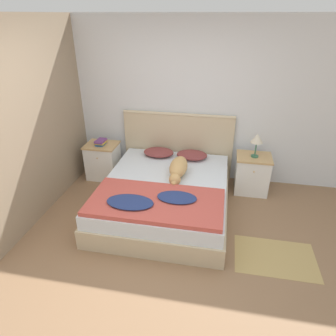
# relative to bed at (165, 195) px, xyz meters

# --- Properties ---
(ground_plane) EXTENTS (16.00, 16.00, 0.00)m
(ground_plane) POSITION_rel_bed_xyz_m (0.07, -0.99, -0.23)
(ground_plane) COLOR #896647
(wall_back) EXTENTS (9.00, 0.06, 2.55)m
(wall_back) POSITION_rel_bed_xyz_m (0.07, 1.14, 1.05)
(wall_back) COLOR silver
(wall_back) RESTS_ON ground_plane
(wall_side_left) EXTENTS (0.06, 3.10, 2.55)m
(wall_side_left) POSITION_rel_bed_xyz_m (-1.69, 0.06, 1.05)
(wall_side_left) COLOR gray
(wall_side_left) RESTS_ON ground_plane
(bed) EXTENTS (1.74, 2.08, 0.46)m
(bed) POSITION_rel_bed_xyz_m (0.00, 0.00, 0.00)
(bed) COLOR #C6B28E
(bed) RESTS_ON ground_plane
(headboard) EXTENTS (1.82, 0.06, 1.12)m
(headboard) POSITION_rel_bed_xyz_m (0.00, 1.06, 0.35)
(headboard) COLOR #C6B28E
(headboard) RESTS_ON ground_plane
(nightstand_left) EXTENTS (0.52, 0.45, 0.61)m
(nightstand_left) POSITION_rel_bed_xyz_m (-1.23, 0.75, 0.08)
(nightstand_left) COLOR white
(nightstand_left) RESTS_ON ground_plane
(nightstand_right) EXTENTS (0.52, 0.45, 0.61)m
(nightstand_right) POSITION_rel_bed_xyz_m (1.23, 0.75, 0.08)
(nightstand_right) COLOR white
(nightstand_right) RESTS_ON ground_plane
(pillow_left) EXTENTS (0.49, 0.36, 0.11)m
(pillow_left) POSITION_rel_bed_xyz_m (-0.27, 0.81, 0.29)
(pillow_left) COLOR brown
(pillow_left) RESTS_ON bed
(pillow_right) EXTENTS (0.49, 0.36, 0.11)m
(pillow_right) POSITION_rel_bed_xyz_m (0.27, 0.81, 0.29)
(pillow_right) COLOR brown
(pillow_right) RESTS_ON bed
(quilt) EXTENTS (1.64, 0.84, 0.10)m
(quilt) POSITION_rel_bed_xyz_m (-0.01, -0.58, 0.27)
(quilt) COLOR #BC4C42
(quilt) RESTS_ON bed
(dog) EXTENTS (0.25, 0.78, 0.23)m
(dog) POSITION_rel_bed_xyz_m (0.15, 0.21, 0.34)
(dog) COLOR tan
(dog) RESTS_ON bed
(book_stack) EXTENTS (0.16, 0.22, 0.09)m
(book_stack) POSITION_rel_bed_xyz_m (-1.23, 0.73, 0.43)
(book_stack) COLOR #285689
(book_stack) RESTS_ON nightstand_left
(table_lamp) EXTENTS (0.18, 0.18, 0.37)m
(table_lamp) POSITION_rel_bed_xyz_m (1.23, 0.74, 0.66)
(table_lamp) COLOR #336B4C
(table_lamp) RESTS_ON nightstand_right
(rug) EXTENTS (0.92, 0.63, 0.00)m
(rug) POSITION_rel_bed_xyz_m (1.45, -0.73, -0.22)
(rug) COLOR tan
(rug) RESTS_ON ground_plane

